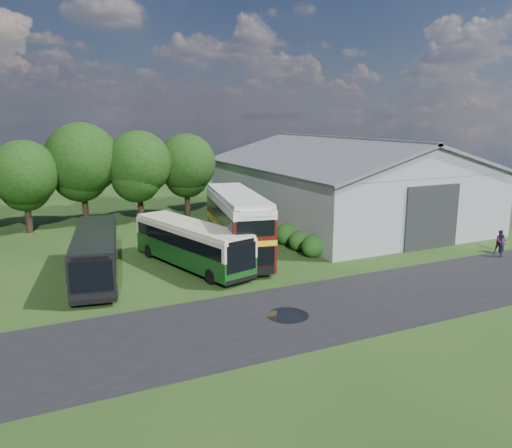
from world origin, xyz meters
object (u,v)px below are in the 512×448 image
bus_maroon_double (237,225)px  bus_dark_single (96,254)px  visitor_b (501,242)px  bus_green_single (191,244)px  visitor_a (502,246)px  storage_shed (342,179)px

bus_maroon_double → bus_dark_single: 10.06m
bus_dark_single → visitor_b: 29.23m
bus_green_single → visitor_b: size_ratio=6.54×
bus_green_single → bus_maroon_double: bearing=-2.6°
bus_dark_single → visitor_a: (27.50, -7.70, -0.77)m
storage_shed → bus_green_single: storage_shed is taller
visitor_a → visitor_b: size_ratio=0.99×
storage_shed → visitor_b: bearing=-75.5°
bus_green_single → visitor_b: bus_green_single is taller
bus_maroon_double → bus_dark_single: bus_maroon_double is taller
bus_dark_single → visitor_b: bus_dark_single is taller
bus_green_single → visitor_a: bus_green_single is taller
visitor_a → visitor_b: visitor_b is taller
visitor_a → visitor_b: 1.27m
bus_green_single → bus_maroon_double: bus_maroon_double is taller
visitor_a → storage_shed: bearing=69.6°
storage_shed → bus_maroon_double: (-14.46, -7.78, -1.79)m
bus_maroon_double → visitor_b: (18.40, -7.43, -1.52)m
bus_green_single → visitor_b: bearing=-31.4°
bus_maroon_double → storage_shed: bearing=39.8°
visitor_a → visitor_b: (0.91, 0.88, 0.01)m
visitor_a → bus_green_single: bearing=129.6°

